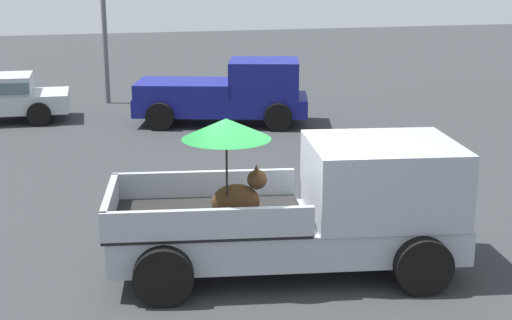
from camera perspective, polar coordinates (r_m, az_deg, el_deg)
ground_plane at (r=11.03m, az=2.27°, el=-8.43°), size 80.00×80.00×0.00m
pickup_truck_main at (r=10.73m, az=4.72°, el=-3.58°), size 5.29×2.94×2.36m
pickup_truck_red at (r=20.81m, az=-2.11°, el=5.20°), size 5.12×3.23×1.80m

